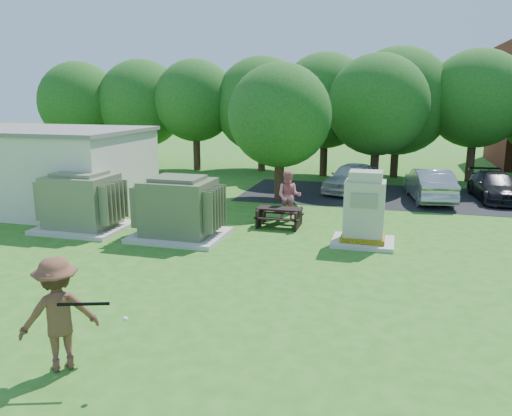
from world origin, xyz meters
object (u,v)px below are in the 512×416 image
(transformer_left, at_px, (82,203))
(batter, at_px, (59,314))
(generator_cabinet, at_px, (364,213))
(picnic_table, at_px, (279,215))
(person_at_picnic, at_px, (289,196))
(car_white, at_px, (352,178))
(transformer_right, at_px, (179,209))
(car_silver_a, at_px, (430,185))
(car_dark, at_px, (495,186))

(transformer_left, xyz_separation_m, batter, (5.07, -8.08, 0.05))
(transformer_left, relative_size, generator_cabinet, 1.27)
(picnic_table, xyz_separation_m, person_at_picnic, (0.17, 0.84, 0.53))
(picnic_table, bearing_deg, generator_cabinet, -24.22)
(person_at_picnic, relative_size, car_white, 0.46)
(generator_cabinet, bearing_deg, transformer_right, -171.45)
(picnic_table, distance_m, car_silver_a, 8.29)
(car_silver_a, xyz_separation_m, car_dark, (2.89, 0.94, -0.11))
(car_white, distance_m, car_dark, 6.45)
(transformer_left, relative_size, car_silver_a, 0.68)
(transformer_left, xyz_separation_m, picnic_table, (6.60, 2.28, -0.54))
(person_at_picnic, height_order, car_dark, person_at_picnic)
(transformer_right, distance_m, generator_cabinet, 6.05)
(car_white, bearing_deg, person_at_picnic, -88.63)
(transformer_left, height_order, transformer_right, same)
(generator_cabinet, xyz_separation_m, car_silver_a, (2.41, 7.60, -0.31))
(transformer_left, bearing_deg, transformer_right, 0.00)
(transformer_left, relative_size, car_dark, 0.70)
(generator_cabinet, relative_size, car_white, 0.56)
(batter, relative_size, car_dark, 0.48)
(generator_cabinet, bearing_deg, person_at_picnic, 142.62)
(person_at_picnic, xyz_separation_m, car_silver_a, (5.32, 5.38, -0.24))
(car_white, bearing_deg, car_dark, 15.18)
(transformer_left, distance_m, batter, 9.54)
(person_at_picnic, distance_m, car_silver_a, 7.56)
(generator_cabinet, distance_m, car_silver_a, 7.98)
(transformer_left, height_order, car_white, transformer_left)
(transformer_right, distance_m, car_dark, 14.71)
(person_at_picnic, xyz_separation_m, car_white, (1.76, 6.48, -0.25))
(generator_cabinet, height_order, car_dark, generator_cabinet)
(car_dark, bearing_deg, transformer_left, -153.19)
(transformer_right, distance_m, person_at_picnic, 4.38)
(car_dark, bearing_deg, batter, -124.89)
(transformer_left, height_order, batter, transformer_left)
(transformer_right, xyz_separation_m, person_at_picnic, (3.07, 3.12, -0.00))
(batter, distance_m, car_dark, 20.13)
(transformer_left, xyz_separation_m, transformer_right, (3.70, 0.00, 0.00))
(transformer_left, height_order, generator_cabinet, generator_cabinet)
(generator_cabinet, relative_size, picnic_table, 1.47)
(car_white, bearing_deg, transformer_left, -115.09)
(picnic_table, bearing_deg, transformer_left, -160.93)
(generator_cabinet, relative_size, batter, 1.16)
(batter, bearing_deg, transformer_right, -121.24)
(batter, bearing_deg, person_at_picnic, -139.52)
(transformer_right, xyz_separation_m, car_white, (4.83, 9.59, -0.25))
(picnic_table, relative_size, person_at_picnic, 0.84)
(batter, bearing_deg, transformer_left, -98.76)
(car_silver_a, bearing_deg, person_at_picnic, 36.74)
(batter, xyz_separation_m, car_dark, (9.90, 17.52, -0.40))
(batter, bearing_deg, car_silver_a, -153.82)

